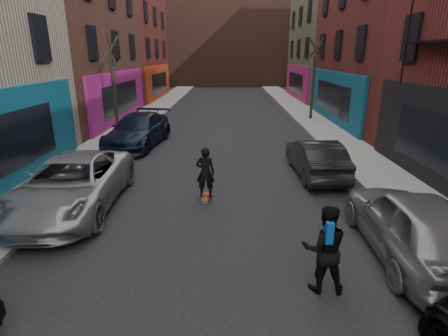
{
  "coord_description": "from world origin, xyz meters",
  "views": [
    {
      "loc": [
        0.21,
        -1.69,
        4.57
      ],
      "look_at": [
        0.07,
        7.45,
        1.6
      ],
      "focal_mm": 28.0,
      "sensor_mm": 36.0,
      "label": 1
    }
  ],
  "objects_px": {
    "parked_left_end": "(138,130)",
    "skateboarder": "(205,172)",
    "parked_right_far": "(414,224)",
    "parked_left_far": "(72,184)",
    "pedestrian": "(324,248)",
    "tree_right_far": "(314,70)",
    "parked_right_end": "(316,158)",
    "skateboard": "(206,198)",
    "tree_left_far": "(113,77)"
  },
  "relations": [
    {
      "from": "tree_left_far",
      "to": "parked_left_end",
      "type": "distance_m",
      "value": 3.54
    },
    {
      "from": "parked_left_far",
      "to": "parked_right_far",
      "type": "bearing_deg",
      "value": -18.23
    },
    {
      "from": "tree_right_far",
      "to": "parked_left_far",
      "type": "relative_size",
      "value": 1.17
    },
    {
      "from": "skateboarder",
      "to": "pedestrian",
      "type": "distance_m",
      "value": 5.33
    },
    {
      "from": "parked_right_end",
      "to": "skateboarder",
      "type": "relative_size",
      "value": 2.61
    },
    {
      "from": "tree_right_far",
      "to": "skateboarder",
      "type": "distance_m",
      "value": 16.64
    },
    {
      "from": "parked_right_end",
      "to": "skateboard",
      "type": "relative_size",
      "value": 5.47
    },
    {
      "from": "parked_left_end",
      "to": "parked_right_far",
      "type": "xyz_separation_m",
      "value": [
        9.05,
        -10.56,
        0.02
      ]
    },
    {
      "from": "parked_right_end",
      "to": "pedestrian",
      "type": "height_order",
      "value": "pedestrian"
    },
    {
      "from": "skateboarder",
      "to": "parked_right_end",
      "type": "bearing_deg",
      "value": -147.19
    },
    {
      "from": "parked_right_far",
      "to": "parked_left_end",
      "type": "bearing_deg",
      "value": -47.83
    },
    {
      "from": "tree_right_far",
      "to": "parked_left_far",
      "type": "xyz_separation_m",
      "value": [
        -10.8,
        -15.73,
        -2.73
      ]
    },
    {
      "from": "parked_left_end",
      "to": "parked_right_far",
      "type": "height_order",
      "value": "parked_right_far"
    },
    {
      "from": "parked_right_end",
      "to": "pedestrian",
      "type": "relative_size",
      "value": 2.37
    },
    {
      "from": "parked_left_far",
      "to": "parked_left_end",
      "type": "height_order",
      "value": "parked_left_end"
    },
    {
      "from": "parked_left_far",
      "to": "tree_right_far",
      "type": "bearing_deg",
      "value": 53.4
    },
    {
      "from": "pedestrian",
      "to": "skateboarder",
      "type": "bearing_deg",
      "value": -56.63
    },
    {
      "from": "skateboard",
      "to": "pedestrian",
      "type": "height_order",
      "value": "pedestrian"
    },
    {
      "from": "parked_right_far",
      "to": "parked_left_far",
      "type": "bearing_deg",
      "value": -14.56
    },
    {
      "from": "tree_right_far",
      "to": "parked_left_end",
      "type": "xyz_separation_m",
      "value": [
        -10.75,
        -7.8,
        -2.71
      ]
    },
    {
      "from": "parked_left_end",
      "to": "parked_right_far",
      "type": "relative_size",
      "value": 1.15
    },
    {
      "from": "parked_left_end",
      "to": "skateboarder",
      "type": "relative_size",
      "value": 3.36
    },
    {
      "from": "tree_right_far",
      "to": "pedestrian",
      "type": "xyz_separation_m",
      "value": [
        -4.1,
        -19.61,
        -2.6
      ]
    },
    {
      "from": "pedestrian",
      "to": "tree_right_far",
      "type": "bearing_deg",
      "value": -98.36
    },
    {
      "from": "tree_right_far",
      "to": "parked_left_far",
      "type": "height_order",
      "value": "tree_right_far"
    },
    {
      "from": "skateboard",
      "to": "pedestrian",
      "type": "xyz_separation_m",
      "value": [
        2.66,
        -4.62,
        0.88
      ]
    },
    {
      "from": "parked_right_end",
      "to": "skateboarder",
      "type": "distance_m",
      "value": 4.87
    },
    {
      "from": "parked_left_far",
      "to": "skateboard",
      "type": "height_order",
      "value": "parked_left_far"
    },
    {
      "from": "parked_left_far",
      "to": "parked_right_far",
      "type": "xyz_separation_m",
      "value": [
        9.1,
        -2.63,
        0.03
      ]
    },
    {
      "from": "parked_left_far",
      "to": "skateboarder",
      "type": "height_order",
      "value": "skateboarder"
    },
    {
      "from": "parked_right_end",
      "to": "pedestrian",
      "type": "bearing_deg",
      "value": 75.77
    },
    {
      "from": "parked_left_end",
      "to": "skateboarder",
      "type": "height_order",
      "value": "skateboarder"
    },
    {
      "from": "tree_left_far",
      "to": "parked_right_end",
      "type": "bearing_deg",
      "value": -33.46
    },
    {
      "from": "parked_right_far",
      "to": "skateboard",
      "type": "bearing_deg",
      "value": -32.11
    },
    {
      "from": "tree_left_far",
      "to": "skateboard",
      "type": "height_order",
      "value": "tree_left_far"
    },
    {
      "from": "parked_right_end",
      "to": "skateboarder",
      "type": "height_order",
      "value": "skateboarder"
    },
    {
      "from": "parked_right_end",
      "to": "parked_left_far",
      "type": "bearing_deg",
      "value": 19.32
    },
    {
      "from": "parked_left_far",
      "to": "pedestrian",
      "type": "relative_size",
      "value": 3.14
    },
    {
      "from": "parked_left_end",
      "to": "tree_right_far",
      "type": "bearing_deg",
      "value": 42.57
    },
    {
      "from": "skateboard",
      "to": "parked_left_end",
      "type": "bearing_deg",
      "value": 120.96
    },
    {
      "from": "parked_left_end",
      "to": "skateboarder",
      "type": "distance_m",
      "value": 8.22
    },
    {
      "from": "parked_left_end",
      "to": "parked_right_far",
      "type": "bearing_deg",
      "value": -42.78
    },
    {
      "from": "skateboard",
      "to": "tree_left_far",
      "type": "bearing_deg",
      "value": 124.03
    },
    {
      "from": "parked_left_end",
      "to": "parked_right_end",
      "type": "distance_m",
      "value": 9.42
    },
    {
      "from": "parked_left_end",
      "to": "skateboard",
      "type": "relative_size",
      "value": 7.04
    },
    {
      "from": "tree_left_far",
      "to": "parked_left_far",
      "type": "bearing_deg",
      "value": -80.66
    },
    {
      "from": "skateboard",
      "to": "tree_right_far",
      "type": "bearing_deg",
      "value": 67.64
    },
    {
      "from": "parked_left_far",
      "to": "skateboarder",
      "type": "distance_m",
      "value": 4.11
    },
    {
      "from": "tree_right_far",
      "to": "parked_right_end",
      "type": "relative_size",
      "value": 1.55
    },
    {
      "from": "parked_right_far",
      "to": "pedestrian",
      "type": "bearing_deg",
      "value": 29.01
    }
  ]
}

